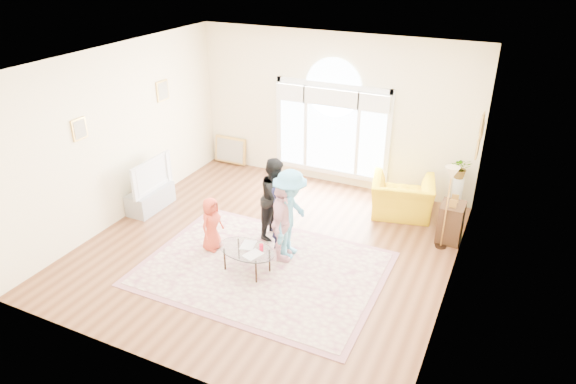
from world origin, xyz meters
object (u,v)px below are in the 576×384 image
at_px(area_rug, 263,268).
at_px(coffee_table, 247,250).
at_px(television, 148,174).
at_px(armchair, 402,197).
at_px(tv_console, 151,199).

bearing_deg(area_rug, coffee_table, -140.61).
xyz_separation_m(area_rug, television, (-2.97, 0.91, 0.73)).
bearing_deg(armchair, coffee_table, 46.26).
bearing_deg(area_rug, television, 162.93).
height_order(television, armchair, television).
bearing_deg(coffee_table, television, 167.28).
distance_m(tv_console, television, 0.53).
distance_m(area_rug, armchair, 3.19).
xyz_separation_m(tv_console, armchair, (4.53, 1.85, 0.16)).
relative_size(television, coffee_table, 1.05).
bearing_deg(television, armchair, 22.20).
bearing_deg(tv_console, area_rug, -17.03).
bearing_deg(coffee_table, area_rug, 47.73).
xyz_separation_m(tv_console, television, (0.01, -0.00, 0.53)).
height_order(tv_console, television, television).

